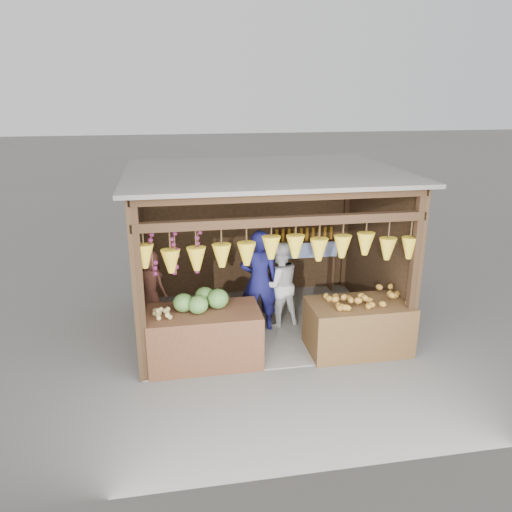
{
  "coord_description": "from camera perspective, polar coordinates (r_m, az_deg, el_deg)",
  "views": [
    {
      "loc": [
        -1.49,
        -7.69,
        3.85
      ],
      "look_at": [
        -0.15,
        -0.1,
        1.28
      ],
      "focal_mm": 35.0,
      "sensor_mm": 36.0,
      "label": 1
    }
  ],
  "objects": [
    {
      "name": "back_shelf",
      "position": [
        9.79,
        5.49,
        0.63
      ],
      "size": [
        1.25,
        0.32,
        1.32
      ],
      "color": "#382314",
      "rests_on": "ground"
    },
    {
      "name": "vendor_seated",
      "position": [
        8.32,
        -11.95,
        -3.2
      ],
      "size": [
        0.66,
        0.64,
        1.15
      ],
      "primitive_type": "imported",
      "rotation": [
        0.0,
        0.0,
        2.44
      ],
      "color": "brown",
      "rests_on": "stool"
    },
    {
      "name": "counter_right",
      "position": [
        7.91,
        11.58,
        -7.91
      ],
      "size": [
        1.54,
        0.85,
        0.79
      ],
      "primitive_type": "cube",
      "color": "#4B3219",
      "rests_on": "ground"
    },
    {
      "name": "mango_pile",
      "position": [
        7.74,
        12.35,
        -4.43
      ],
      "size": [
        1.4,
        0.64,
        0.22
      ],
      "primitive_type": null,
      "color": "#D04F1B",
      "rests_on": "counter_right"
    },
    {
      "name": "ground",
      "position": [
        8.73,
        0.84,
        -7.75
      ],
      "size": [
        80.0,
        80.0,
        0.0
      ],
      "primitive_type": "plane",
      "color": "#514F49",
      "rests_on": "ground"
    },
    {
      "name": "melon_pile",
      "position": [
        7.28,
        -6.39,
        -4.89
      ],
      "size": [
        1.0,
        0.5,
        0.32
      ],
      "primitive_type": null,
      "color": "#255316",
      "rests_on": "counter_left"
    },
    {
      "name": "counter_left",
      "position": [
        7.45,
        -5.9,
        -9.16
      ],
      "size": [
        1.63,
        0.85,
        0.82
      ],
      "primitive_type": "cube",
      "color": "#492918",
      "rests_on": "ground"
    },
    {
      "name": "woman_standing",
      "position": [
        8.42,
        2.64,
        -3.26
      ],
      "size": [
        0.81,
        0.68,
        1.48
      ],
      "primitive_type": "imported",
      "rotation": [
        0.0,
        0.0,
        3.32
      ],
      "color": "silver",
      "rests_on": "ground"
    },
    {
      "name": "stool",
      "position": [
        8.6,
        -11.64,
        -7.58
      ],
      "size": [
        0.29,
        0.29,
        0.27
      ],
      "primitive_type": "cube",
      "color": "black",
      "rests_on": "ground"
    },
    {
      "name": "man_standing",
      "position": [
        8.21,
        0.37,
        -2.87
      ],
      "size": [
        0.68,
        0.5,
        1.74
      ],
      "primitive_type": "imported",
      "rotation": [
        0.0,
        0.0,
        3.01
      ],
      "color": "#161654",
      "rests_on": "ground"
    },
    {
      "name": "stall_structure",
      "position": [
        8.09,
        0.71,
        2.75
      ],
      "size": [
        4.3,
        3.3,
        2.66
      ],
      "color": "slate",
      "rests_on": "ground"
    },
    {
      "name": "tanfruit_pile",
      "position": [
        7.16,
        -10.66,
        -6.38
      ],
      "size": [
        0.34,
        0.4,
        0.13
      ],
      "primitive_type": null,
      "color": "tan",
      "rests_on": "counter_left"
    }
  ]
}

